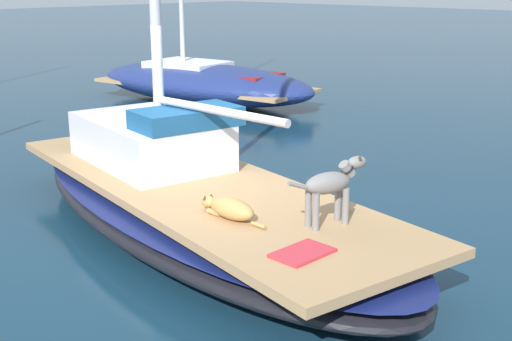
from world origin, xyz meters
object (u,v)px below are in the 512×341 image
(dog_tan, at_px, (229,208))
(moored_boat_starboard_side, at_px, (203,81))
(dog_grey, at_px, (332,185))
(deck_winch, at_px, (342,203))
(sailboat_main, at_px, (197,208))
(deck_towel, at_px, (302,253))

(dog_tan, bearing_deg, moored_boat_starboard_side, 49.01)
(dog_grey, relative_size, deck_winch, 4.38)
(sailboat_main, height_order, dog_tan, dog_tan)
(sailboat_main, bearing_deg, moored_boat_starboard_side, 47.01)
(dog_grey, bearing_deg, sailboat_main, 88.84)
(deck_winch, height_order, moored_boat_starboard_side, moored_boat_starboard_side)
(sailboat_main, distance_m, dog_grey, 2.21)
(dog_grey, relative_size, deck_towel, 1.64)
(dog_grey, xyz_separation_m, deck_towel, (-0.80, -0.29, -0.41))
(sailboat_main, relative_size, moored_boat_starboard_side, 1.03)
(deck_winch, bearing_deg, deck_towel, -159.73)
(dog_tan, relative_size, dog_grey, 1.04)
(moored_boat_starboard_side, bearing_deg, deck_towel, -128.04)
(deck_towel, bearing_deg, deck_winch, 20.27)
(dog_tan, distance_m, dog_grey, 1.10)
(dog_grey, height_order, moored_boat_starboard_side, moored_boat_starboard_side)
(dog_tan, height_order, moored_boat_starboard_side, moored_boat_starboard_side)
(deck_winch, height_order, deck_towel, deck_winch)
(sailboat_main, relative_size, deck_towel, 13.54)
(sailboat_main, relative_size, dog_tan, 7.96)
(dog_tan, xyz_separation_m, deck_winch, (0.97, -0.74, -0.01))
(deck_towel, bearing_deg, dog_grey, 19.99)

